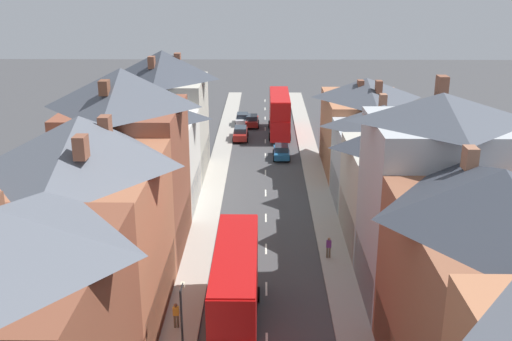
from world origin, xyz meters
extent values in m
cube|color=#A8A399|center=(-5.10, 38.00, 0.07)|extent=(2.20, 104.00, 0.14)
cube|color=#A8A399|center=(5.10, 38.00, 0.07)|extent=(2.20, 104.00, 0.14)
cube|color=silver|center=(0.00, 24.00, 0.01)|extent=(0.14, 1.80, 0.01)
cube|color=silver|center=(0.00, 30.00, 0.01)|extent=(0.14, 1.80, 0.01)
cube|color=silver|center=(0.00, 36.00, 0.01)|extent=(0.14, 1.80, 0.01)
cube|color=silver|center=(0.00, 42.00, 0.01)|extent=(0.14, 1.80, 0.01)
cube|color=silver|center=(0.00, 48.00, 0.01)|extent=(0.14, 1.80, 0.01)
cube|color=silver|center=(0.00, 54.00, 0.01)|extent=(0.14, 1.80, 0.01)
cube|color=silver|center=(0.00, 60.00, 0.01)|extent=(0.14, 1.80, 0.01)
cube|color=silver|center=(0.00, 66.00, 0.01)|extent=(0.14, 1.80, 0.01)
cube|color=silver|center=(0.00, 72.00, 0.01)|extent=(0.14, 1.80, 0.01)
cube|color=silver|center=(0.00, 78.00, 0.01)|extent=(0.14, 1.80, 0.01)
cube|color=silver|center=(0.00, 84.00, 0.01)|extent=(0.14, 1.80, 0.01)
cube|color=#A36042|center=(-10.20, 19.83, 5.00)|extent=(8.00, 11.31, 10.01)
cube|color=navy|center=(-6.26, 19.83, 1.60)|extent=(0.12, 10.41, 3.20)
pyramid|color=#565B66|center=(-10.20, 19.83, 11.42)|extent=(8.00, 11.31, 2.84)
cube|color=brown|center=(-9.22, 16.71, 12.01)|extent=(0.60, 0.90, 1.18)
cube|color=brown|center=(-8.92, 20.27, 12.08)|extent=(0.60, 0.90, 1.30)
cube|color=brown|center=(-10.20, 30.07, 5.52)|extent=(8.00, 9.15, 11.04)
cube|color=olive|center=(-6.26, 30.07, 1.60)|extent=(0.12, 8.42, 3.20)
pyramid|color=#474C56|center=(-10.20, 30.07, 12.42)|extent=(8.00, 9.15, 2.75)
cube|color=brown|center=(-10.72, 27.49, 12.90)|extent=(0.60, 0.90, 0.97)
cube|color=silver|center=(-10.20, 38.74, 4.02)|extent=(8.00, 8.19, 8.04)
cube|color=navy|center=(-6.26, 38.74, 1.60)|extent=(0.12, 7.53, 3.20)
pyramid|color=#383D47|center=(-10.20, 38.74, 9.01)|extent=(8.00, 8.19, 1.94)
cube|color=brown|center=(-9.26, 39.15, 9.57)|extent=(0.60, 0.90, 1.10)
cube|color=brown|center=(-10.23, 39.72, 9.49)|extent=(0.60, 0.90, 0.95)
cube|color=#BCB7A8|center=(-10.20, 47.49, 4.96)|extent=(8.00, 9.32, 9.92)
cube|color=navy|center=(-6.26, 47.49, 1.60)|extent=(0.12, 8.57, 3.20)
pyramid|color=#383D47|center=(-10.20, 47.49, 11.34)|extent=(8.00, 9.32, 2.84)
cube|color=brown|center=(-8.74, 47.86, 11.90)|extent=(0.60, 0.90, 1.10)
cube|color=brown|center=(-10.83, 45.21, 11.92)|extent=(0.60, 0.90, 1.14)
cube|color=brown|center=(10.20, 13.10, 4.89)|extent=(8.00, 11.94, 9.78)
pyramid|color=#383D47|center=(10.20, 13.10, 10.98)|extent=(8.00, 11.94, 2.39)
cube|color=#99664C|center=(9.87, 16.60, 11.55)|extent=(0.60, 0.90, 1.15)
cube|color=#ADB2B7|center=(10.20, 22.98, 5.92)|extent=(8.00, 7.81, 11.84)
cube|color=olive|center=(6.26, 22.98, 1.60)|extent=(0.12, 7.18, 3.20)
pyramid|color=#474C56|center=(10.20, 22.98, 12.69)|extent=(8.00, 7.81, 1.70)
cube|color=brown|center=(10.46, 24.31, 13.48)|extent=(0.60, 0.90, 1.59)
cube|color=#BCB7A8|center=(10.20, 31.51, 3.81)|extent=(8.00, 9.25, 7.63)
cube|color=maroon|center=(6.26, 31.51, 1.60)|extent=(0.12, 8.51, 3.20)
pyramid|color=#383D47|center=(10.20, 31.51, 8.70)|extent=(8.00, 9.25, 2.15)
cube|color=brown|center=(9.90, 33.25, 9.15)|extent=(0.60, 0.90, 0.91)
cube|color=brown|center=(10.18, 33.42, 9.46)|extent=(0.60, 0.90, 1.52)
cube|color=#ADB2B7|center=(10.20, 39.72, 3.58)|extent=(8.00, 7.17, 7.16)
cube|color=black|center=(6.26, 39.72, 1.60)|extent=(0.12, 6.60, 3.20)
pyramid|color=#474C56|center=(10.20, 39.72, 8.13)|extent=(8.00, 7.17, 1.94)
cube|color=#99664C|center=(10.52, 41.72, 8.89)|extent=(0.60, 0.90, 1.53)
cube|color=#B2704C|center=(10.20, 48.92, 3.94)|extent=(8.00, 11.22, 7.87)
cube|color=maroon|center=(6.26, 48.92, 1.60)|extent=(0.12, 10.33, 3.20)
pyramid|color=#474C56|center=(10.20, 48.92, 8.86)|extent=(8.00, 11.22, 1.98)
cube|color=brown|center=(9.45, 48.01, 9.32)|extent=(0.60, 0.90, 0.92)
cube|color=brown|center=(10.91, 46.12, 9.47)|extent=(0.60, 0.90, 1.22)
cube|color=red|center=(1.80, 63.22, 1.65)|extent=(2.44, 10.80, 2.50)
cube|color=red|center=(1.80, 63.22, 4.05)|extent=(2.44, 10.58, 2.30)
cube|color=red|center=(1.80, 63.22, 5.25)|extent=(2.39, 10.37, 0.10)
cube|color=#28333D|center=(1.80, 68.57, 1.85)|extent=(2.20, 0.10, 1.20)
cube|color=#28333D|center=(1.80, 68.57, 4.15)|extent=(2.20, 0.10, 1.10)
cube|color=#28333D|center=(0.61, 63.22, 1.90)|extent=(0.06, 9.18, 0.90)
cube|color=#28333D|center=(0.61, 63.22, 4.15)|extent=(0.06, 9.18, 0.90)
cube|color=yellow|center=(1.80, 68.57, 4.95)|extent=(1.34, 0.08, 0.32)
cylinder|color=black|center=(0.58, 66.57, 0.50)|extent=(0.30, 1.00, 1.00)
cylinder|color=black|center=(3.02, 66.57, 0.50)|extent=(0.30, 1.00, 1.00)
cylinder|color=black|center=(0.58, 60.25, 0.50)|extent=(0.30, 1.00, 1.00)
cylinder|color=black|center=(3.02, 60.25, 0.50)|extent=(0.30, 1.00, 1.00)
cube|color=#B70F0F|center=(-1.80, 19.05, 1.65)|extent=(2.44, 10.80, 2.50)
cube|color=#B70F0F|center=(-1.80, 19.05, 4.05)|extent=(2.44, 10.58, 2.30)
cube|color=#B70F0F|center=(-1.80, 19.05, 5.25)|extent=(2.39, 10.37, 0.10)
cube|color=#28333D|center=(-1.80, 24.40, 1.85)|extent=(2.20, 0.10, 1.20)
cube|color=#28333D|center=(-1.80, 24.40, 4.15)|extent=(2.20, 0.10, 1.10)
cube|color=#28333D|center=(-2.99, 19.05, 1.90)|extent=(0.06, 9.18, 0.90)
cube|color=#28333D|center=(-2.99, 19.05, 4.15)|extent=(0.06, 9.18, 0.90)
cube|color=yellow|center=(-1.80, 24.40, 4.95)|extent=(1.34, 0.08, 0.32)
cylinder|color=black|center=(-3.02, 22.40, 0.50)|extent=(0.30, 1.00, 1.00)
cylinder|color=black|center=(-0.58, 22.40, 0.50)|extent=(0.30, 1.00, 1.00)
cube|color=maroon|center=(-3.10, 60.80, 0.69)|extent=(1.70, 4.57, 0.76)
cube|color=#28333D|center=(-3.10, 60.57, 1.37)|extent=(1.46, 2.28, 0.60)
cylinder|color=black|center=(-3.95, 62.21, 0.31)|extent=(0.20, 0.62, 0.62)
cylinder|color=black|center=(-2.25, 62.21, 0.31)|extent=(0.20, 0.62, 0.62)
cylinder|color=black|center=(-3.95, 59.38, 0.31)|extent=(0.20, 0.62, 0.62)
cylinder|color=black|center=(-2.25, 59.38, 0.31)|extent=(0.20, 0.62, 0.62)
cube|color=silver|center=(-3.10, 68.03, 0.70)|extent=(1.70, 4.01, 0.78)
cube|color=#28333D|center=(-3.10, 67.83, 1.39)|extent=(1.46, 2.01, 0.60)
cylinder|color=black|center=(-3.95, 69.28, 0.31)|extent=(0.20, 0.62, 0.62)
cylinder|color=black|center=(-2.25, 69.28, 0.31)|extent=(0.20, 0.62, 0.62)
cylinder|color=black|center=(-3.95, 66.79, 0.31)|extent=(0.20, 0.62, 0.62)
cylinder|color=black|center=(-2.25, 66.79, 0.31)|extent=(0.20, 0.62, 0.62)
cube|color=maroon|center=(-1.80, 67.31, 0.66)|extent=(1.70, 4.07, 0.70)
cube|color=#28333D|center=(-1.80, 67.11, 1.31)|extent=(1.46, 2.04, 0.60)
cylinder|color=black|center=(-2.65, 68.58, 0.31)|extent=(0.20, 0.62, 0.62)
cylinder|color=black|center=(-0.95, 68.58, 0.31)|extent=(0.20, 0.62, 0.62)
cylinder|color=black|center=(-2.65, 66.05, 0.31)|extent=(0.20, 0.62, 0.62)
cylinder|color=black|center=(-0.95, 66.05, 0.31)|extent=(0.20, 0.62, 0.62)
cube|color=#236093|center=(1.80, 53.08, 0.64)|extent=(1.70, 4.14, 0.67)
cube|color=#28333D|center=(1.80, 52.87, 1.28)|extent=(1.46, 2.07, 0.60)
cylinder|color=black|center=(0.95, 54.36, 0.31)|extent=(0.20, 0.62, 0.62)
cylinder|color=black|center=(2.65, 54.36, 0.31)|extent=(0.20, 0.62, 0.62)
cylinder|color=black|center=(0.95, 51.79, 0.31)|extent=(0.20, 0.62, 0.62)
cylinder|color=black|center=(2.65, 51.79, 0.31)|extent=(0.20, 0.62, 0.62)
cylinder|color=brown|center=(-5.44, 19.20, 0.56)|extent=(0.14, 0.14, 0.84)
cylinder|color=brown|center=(-5.26, 19.20, 0.56)|extent=(0.14, 0.14, 0.84)
cube|color=gold|center=(-5.35, 19.20, 1.25)|extent=(0.36, 0.22, 0.54)
sphere|color=brown|center=(-5.35, 19.20, 1.64)|extent=(0.22, 0.22, 0.22)
cylinder|color=brown|center=(4.49, 28.35, 0.56)|extent=(0.14, 0.14, 0.84)
cylinder|color=brown|center=(4.67, 28.35, 0.56)|extent=(0.14, 0.14, 0.84)
cube|color=#723384|center=(4.58, 28.35, 1.25)|extent=(0.36, 0.22, 0.54)
sphere|color=#9E7051|center=(4.58, 28.35, 1.64)|extent=(0.22, 0.22, 0.22)
cylinder|color=black|center=(-4.25, 14.19, 2.75)|extent=(0.12, 0.12, 5.50)
cylinder|color=black|center=(-4.25, 14.64, 5.40)|extent=(0.08, 0.90, 0.08)
cube|color=beige|center=(-4.25, 15.09, 5.32)|extent=(0.20, 0.32, 0.20)
camera|label=1|loc=(-0.24, -11.39, 20.37)|focal=42.00mm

